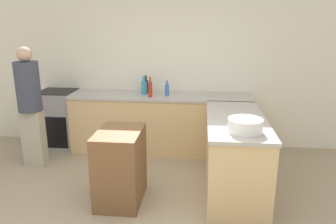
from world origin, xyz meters
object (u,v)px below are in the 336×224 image
at_px(person_by_range, 30,103).
at_px(mixing_bowl, 245,126).
at_px(island_table, 120,166).
at_px(water_bottle_blue, 167,90).
at_px(range_oven, 59,119).
at_px(dish_soap_bottle, 144,87).
at_px(wine_bottle_dark, 146,86).
at_px(hot_sauce_bottle, 150,89).

bearing_deg(person_by_range, mixing_bowl, -17.91).
height_order(island_table, person_by_range, person_by_range).
distance_m(mixing_bowl, water_bottle_blue, 1.88).
xyz_separation_m(range_oven, water_bottle_blue, (1.81, -0.09, 0.55)).
bearing_deg(mixing_bowl, range_oven, 148.82).
distance_m(mixing_bowl, dish_soap_bottle, 2.13).
xyz_separation_m(island_table, dish_soap_bottle, (0.01, 1.57, 0.60)).
xyz_separation_m(dish_soap_bottle, person_by_range, (-1.48, -0.74, -0.10)).
bearing_deg(dish_soap_bottle, person_by_range, -153.33).
bearing_deg(island_table, dish_soap_bottle, 89.67).
bearing_deg(wine_bottle_dark, dish_soap_bottle, -92.61).
bearing_deg(island_table, person_by_range, 150.59).
height_order(hot_sauce_bottle, person_by_range, person_by_range).
relative_size(island_table, water_bottle_blue, 3.67).
distance_m(dish_soap_bottle, wine_bottle_dark, 0.14).
distance_m(hot_sauce_bottle, water_bottle_blue, 0.27).
relative_size(water_bottle_blue, person_by_range, 0.14).
relative_size(wine_bottle_dark, person_by_range, 0.16).
xyz_separation_m(range_oven, mixing_bowl, (2.80, -1.69, 0.53)).
xyz_separation_m(hot_sauce_bottle, water_bottle_blue, (0.24, 0.12, -0.03)).
bearing_deg(mixing_bowl, person_by_range, 162.09).
xyz_separation_m(water_bottle_blue, person_by_range, (-1.84, -0.69, -0.09)).
distance_m(range_oven, island_table, 2.16).
height_order(island_table, dish_soap_bottle, dish_soap_bottle).
bearing_deg(range_oven, mixing_bowl, -31.18).
bearing_deg(hot_sauce_bottle, range_oven, 172.41).
distance_m(island_table, hot_sauce_bottle, 1.53).
bearing_deg(range_oven, dish_soap_bottle, -1.48).
xyz_separation_m(mixing_bowl, person_by_range, (-2.82, 0.91, -0.07)).
bearing_deg(dish_soap_bottle, island_table, -90.33).
distance_m(dish_soap_bottle, water_bottle_blue, 0.37).
distance_m(island_table, mixing_bowl, 1.47).
xyz_separation_m(island_table, water_bottle_blue, (0.37, 1.51, 0.58)).
bearing_deg(island_table, range_oven, 131.84).
height_order(mixing_bowl, wine_bottle_dark, wine_bottle_dark).
relative_size(range_oven, dish_soap_bottle, 3.33).
bearing_deg(water_bottle_blue, hot_sauce_bottle, -153.61).
distance_m(mixing_bowl, hot_sauce_bottle, 1.92).
bearing_deg(wine_bottle_dark, mixing_bowl, -53.14).
bearing_deg(dish_soap_bottle, hot_sauce_bottle, -53.77).
relative_size(mixing_bowl, wine_bottle_dark, 1.31).
xyz_separation_m(island_table, mixing_bowl, (1.36, -0.09, 0.57)).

